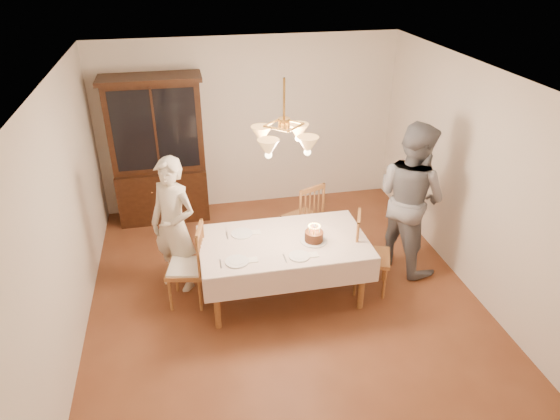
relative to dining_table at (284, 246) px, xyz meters
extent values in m
plane|color=brown|center=(0.00, 0.00, -0.68)|extent=(5.00, 5.00, 0.00)
plane|color=white|center=(0.00, 0.00, 1.92)|extent=(5.00, 5.00, 0.00)
plane|color=beige|center=(0.00, 2.50, 0.62)|extent=(4.50, 0.00, 4.50)
plane|color=beige|center=(0.00, -2.50, 0.62)|extent=(4.50, 0.00, 4.50)
plane|color=beige|center=(-2.25, 0.00, 0.62)|extent=(0.00, 5.00, 5.00)
plane|color=beige|center=(2.25, 0.00, 0.62)|extent=(0.00, 5.00, 5.00)
cube|color=brown|center=(0.00, 0.00, 0.05)|extent=(1.80, 1.00, 0.04)
cube|color=white|center=(0.00, 0.00, 0.07)|extent=(1.90, 1.10, 0.01)
cylinder|color=brown|center=(-0.82, -0.42, -0.33)|extent=(0.07, 0.07, 0.71)
cylinder|color=brown|center=(0.82, -0.42, -0.33)|extent=(0.07, 0.07, 0.71)
cylinder|color=brown|center=(-0.82, 0.42, -0.33)|extent=(0.07, 0.07, 0.71)
cylinder|color=brown|center=(0.82, 0.42, -0.33)|extent=(0.07, 0.07, 0.71)
cube|color=black|center=(-1.37, 2.23, -0.28)|extent=(1.30, 0.50, 0.80)
cube|color=black|center=(-1.37, 2.28, 0.77)|extent=(1.30, 0.40, 1.30)
cube|color=black|center=(-1.37, 2.08, 0.77)|extent=(1.14, 0.01, 1.14)
cube|color=black|center=(-1.37, 2.23, 1.45)|extent=(1.38, 0.54, 0.06)
cube|color=brown|center=(0.47, 0.98, -0.23)|extent=(0.57, 0.56, 0.05)
cube|color=brown|center=(0.55, 0.80, 0.29)|extent=(0.38, 0.20, 0.06)
cylinder|color=brown|center=(0.56, 1.21, -0.47)|extent=(0.04, 0.04, 0.43)
cylinder|color=brown|center=(0.24, 1.06, -0.47)|extent=(0.04, 0.04, 0.43)
cylinder|color=brown|center=(0.70, 0.90, -0.47)|extent=(0.04, 0.04, 0.43)
cylinder|color=brown|center=(0.38, 0.75, -0.47)|extent=(0.04, 0.04, 0.43)
cube|color=brown|center=(-1.12, 0.11, -0.23)|extent=(0.50, 0.52, 0.05)
cube|color=brown|center=(-0.93, 0.07, 0.29)|extent=(0.12, 0.40, 0.06)
cylinder|color=brown|center=(-1.25, 0.32, -0.47)|extent=(0.04, 0.04, 0.43)
cylinder|color=brown|center=(-1.32, -0.03, -0.47)|extent=(0.04, 0.04, 0.43)
cylinder|color=brown|center=(-0.91, 0.25, -0.47)|extent=(0.04, 0.04, 0.43)
cylinder|color=brown|center=(-0.99, -0.10, -0.47)|extent=(0.04, 0.04, 0.43)
cube|color=white|center=(-1.12, 0.11, -0.20)|extent=(0.45, 0.47, 0.03)
cube|color=brown|center=(1.06, -0.08, -0.23)|extent=(0.55, 0.56, 0.05)
cube|color=brown|center=(0.88, -0.01, 0.29)|extent=(0.18, 0.38, 0.06)
cylinder|color=brown|center=(1.15, -0.31, -0.47)|extent=(0.04, 0.04, 0.43)
cylinder|color=brown|center=(1.28, 0.02, -0.47)|extent=(0.04, 0.04, 0.43)
cylinder|color=brown|center=(0.83, -0.19, -0.47)|extent=(0.04, 0.04, 0.43)
cylinder|color=brown|center=(0.96, 0.15, -0.47)|extent=(0.04, 0.04, 0.43)
imported|color=beige|center=(-1.21, 0.46, 0.15)|extent=(0.73, 0.70, 1.68)
imported|color=slate|center=(1.67, 0.34, 0.29)|extent=(1.06, 1.16, 1.94)
cylinder|color=white|center=(0.33, -0.08, 0.08)|extent=(0.30, 0.30, 0.01)
cylinder|color=#36190C|center=(0.33, -0.08, 0.15)|extent=(0.21, 0.21, 0.11)
cylinder|color=#598CD8|center=(0.40, -0.08, 0.24)|extent=(0.01, 0.01, 0.07)
sphere|color=#FFB23F|center=(0.40, -0.08, 0.28)|extent=(0.01, 0.01, 0.01)
cylinder|color=pink|center=(0.39, -0.06, 0.24)|extent=(0.01, 0.01, 0.07)
sphere|color=#FFB23F|center=(0.39, -0.06, 0.28)|extent=(0.01, 0.01, 0.01)
cylinder|color=#EACC66|center=(0.38, -0.04, 0.24)|extent=(0.01, 0.01, 0.07)
sphere|color=#FFB23F|center=(0.38, -0.04, 0.28)|extent=(0.01, 0.01, 0.01)
cylinder|color=#598CD8|center=(0.36, -0.02, 0.24)|extent=(0.01, 0.01, 0.07)
sphere|color=#FFB23F|center=(0.36, -0.02, 0.28)|extent=(0.01, 0.01, 0.01)
cylinder|color=pink|center=(0.33, -0.02, 0.24)|extent=(0.01, 0.01, 0.07)
sphere|color=#FFB23F|center=(0.33, -0.02, 0.28)|extent=(0.01, 0.01, 0.01)
cylinder|color=#EACC66|center=(0.31, -0.02, 0.24)|extent=(0.01, 0.01, 0.07)
sphere|color=#FFB23F|center=(0.31, -0.02, 0.28)|extent=(0.01, 0.01, 0.01)
cylinder|color=#598CD8|center=(0.29, -0.04, 0.24)|extent=(0.01, 0.01, 0.07)
sphere|color=#FFB23F|center=(0.29, -0.04, 0.28)|extent=(0.01, 0.01, 0.01)
cylinder|color=pink|center=(0.27, -0.06, 0.24)|extent=(0.01, 0.01, 0.07)
sphere|color=#FFB23F|center=(0.27, -0.06, 0.28)|extent=(0.01, 0.01, 0.01)
cylinder|color=#EACC66|center=(0.27, -0.08, 0.24)|extent=(0.01, 0.01, 0.07)
sphere|color=#FFB23F|center=(0.27, -0.08, 0.28)|extent=(0.01, 0.01, 0.01)
cylinder|color=#598CD8|center=(0.27, -0.10, 0.24)|extent=(0.01, 0.01, 0.07)
sphere|color=#FFB23F|center=(0.27, -0.10, 0.28)|extent=(0.01, 0.01, 0.01)
cylinder|color=pink|center=(0.29, -0.12, 0.24)|extent=(0.01, 0.01, 0.07)
sphere|color=#FFB23F|center=(0.29, -0.12, 0.28)|extent=(0.01, 0.01, 0.01)
cylinder|color=#EACC66|center=(0.31, -0.14, 0.24)|extent=(0.01, 0.01, 0.07)
sphere|color=#FFB23F|center=(0.31, -0.14, 0.28)|extent=(0.01, 0.01, 0.01)
cylinder|color=#598CD8|center=(0.33, -0.14, 0.24)|extent=(0.01, 0.01, 0.07)
sphere|color=#FFB23F|center=(0.33, -0.14, 0.28)|extent=(0.01, 0.01, 0.01)
cylinder|color=pink|center=(0.36, -0.14, 0.24)|extent=(0.01, 0.01, 0.07)
sphere|color=#FFB23F|center=(0.36, -0.14, 0.28)|extent=(0.01, 0.01, 0.01)
cylinder|color=#EACC66|center=(0.38, -0.12, 0.24)|extent=(0.01, 0.01, 0.07)
sphere|color=#FFB23F|center=(0.38, -0.12, 0.28)|extent=(0.01, 0.01, 0.01)
cylinder|color=#598CD8|center=(0.39, -0.10, 0.24)|extent=(0.01, 0.01, 0.07)
sphere|color=#FFB23F|center=(0.39, -0.10, 0.28)|extent=(0.01, 0.01, 0.01)
cylinder|color=white|center=(-0.57, -0.32, 0.08)|extent=(0.25, 0.25, 0.02)
cube|color=silver|center=(-0.74, -0.32, 0.08)|extent=(0.01, 0.16, 0.01)
cube|color=white|center=(-0.40, -0.32, 0.08)|extent=(0.10, 0.10, 0.01)
cylinder|color=white|center=(0.10, -0.35, 0.08)|extent=(0.23, 0.23, 0.02)
cube|color=silver|center=(-0.06, -0.35, 0.08)|extent=(0.02, 0.16, 0.01)
cube|color=white|center=(0.26, -0.35, 0.08)|extent=(0.10, 0.10, 0.01)
cylinder|color=white|center=(-0.44, 0.24, 0.08)|extent=(0.25, 0.25, 0.02)
cube|color=silver|center=(-0.62, 0.24, 0.08)|extent=(0.01, 0.16, 0.01)
cube|color=white|center=(-0.27, 0.24, 0.08)|extent=(0.10, 0.10, 0.01)
cylinder|color=#BF8C3F|center=(0.00, 0.00, 1.72)|extent=(0.02, 0.02, 0.40)
cylinder|color=#BF8C3F|center=(0.00, 0.00, 1.47)|extent=(0.12, 0.12, 0.10)
cone|color=#D8994C|center=(0.20, 0.20, 1.29)|extent=(0.22, 0.22, 0.18)
sphere|color=#FFD899|center=(0.20, 0.20, 1.22)|extent=(0.07, 0.07, 0.07)
cone|color=#D8994C|center=(-0.20, 0.20, 1.29)|extent=(0.22, 0.22, 0.18)
sphere|color=#FFD899|center=(-0.20, 0.20, 1.22)|extent=(0.07, 0.07, 0.07)
cone|color=#D8994C|center=(-0.20, -0.20, 1.29)|extent=(0.22, 0.22, 0.18)
sphere|color=#FFD899|center=(-0.20, -0.20, 1.22)|extent=(0.07, 0.07, 0.07)
cone|color=#D8994C|center=(0.20, -0.20, 1.29)|extent=(0.22, 0.22, 0.18)
sphere|color=#FFD899|center=(0.20, -0.20, 1.22)|extent=(0.07, 0.07, 0.07)
camera|label=1|loc=(-1.01, -4.69, 3.09)|focal=32.00mm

